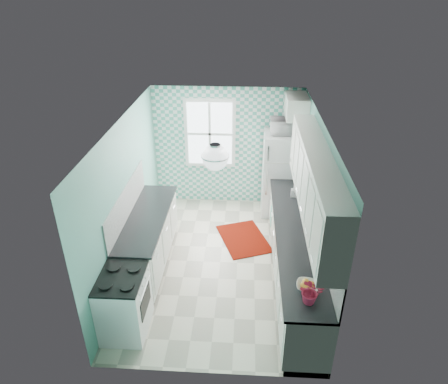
# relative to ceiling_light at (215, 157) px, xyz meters

# --- Properties ---
(floor) EXTENTS (3.00, 4.40, 0.02)m
(floor) POSITION_rel_ceiling_light_xyz_m (0.00, 0.80, -2.33)
(floor) COLOR beige
(floor) RESTS_ON ground
(ceiling) EXTENTS (3.00, 4.40, 0.02)m
(ceiling) POSITION_rel_ceiling_light_xyz_m (0.00, 0.80, 0.19)
(ceiling) COLOR white
(ceiling) RESTS_ON wall_back
(wall_back) EXTENTS (3.00, 0.02, 2.50)m
(wall_back) POSITION_rel_ceiling_light_xyz_m (0.00, 3.01, -1.07)
(wall_back) COLOR #63AD9D
(wall_back) RESTS_ON floor
(wall_front) EXTENTS (3.00, 0.02, 2.50)m
(wall_front) POSITION_rel_ceiling_light_xyz_m (0.00, -1.41, -1.07)
(wall_front) COLOR #63AD9D
(wall_front) RESTS_ON floor
(wall_left) EXTENTS (0.02, 4.40, 2.50)m
(wall_left) POSITION_rel_ceiling_light_xyz_m (-1.51, 0.80, -1.07)
(wall_left) COLOR #63AD9D
(wall_left) RESTS_ON floor
(wall_right) EXTENTS (0.02, 4.40, 2.50)m
(wall_right) POSITION_rel_ceiling_light_xyz_m (1.51, 0.80, -1.07)
(wall_right) COLOR #63AD9D
(wall_right) RESTS_ON floor
(accent_wall) EXTENTS (3.00, 0.01, 2.50)m
(accent_wall) POSITION_rel_ceiling_light_xyz_m (0.00, 2.99, -1.07)
(accent_wall) COLOR teal
(accent_wall) RESTS_ON wall_back
(window) EXTENTS (1.04, 0.05, 1.44)m
(window) POSITION_rel_ceiling_light_xyz_m (-0.35, 2.96, -0.77)
(window) COLOR white
(window) RESTS_ON wall_back
(backsplash_right) EXTENTS (0.02, 3.60, 0.51)m
(backsplash_right) POSITION_rel_ceiling_light_xyz_m (1.49, 0.40, -1.13)
(backsplash_right) COLOR white
(backsplash_right) RESTS_ON wall_right
(backsplash_left) EXTENTS (0.02, 2.15, 0.51)m
(backsplash_left) POSITION_rel_ceiling_light_xyz_m (-1.49, 0.73, -1.13)
(backsplash_left) COLOR white
(backsplash_left) RESTS_ON wall_left
(upper_cabinets_right) EXTENTS (0.33, 3.20, 0.90)m
(upper_cabinets_right) POSITION_rel_ceiling_light_xyz_m (1.33, 0.20, -0.42)
(upper_cabinets_right) COLOR white
(upper_cabinets_right) RESTS_ON wall_right
(upper_cabinet_fridge) EXTENTS (0.40, 0.74, 0.40)m
(upper_cabinet_fridge) POSITION_rel_ceiling_light_xyz_m (1.30, 2.63, -0.07)
(upper_cabinet_fridge) COLOR white
(upper_cabinet_fridge) RESTS_ON wall_right
(ceiling_light) EXTENTS (0.34, 0.34, 0.35)m
(ceiling_light) POSITION_rel_ceiling_light_xyz_m (0.00, 0.00, 0.00)
(ceiling_light) COLOR silver
(ceiling_light) RESTS_ON ceiling
(base_cabinets_right) EXTENTS (0.60, 3.60, 0.90)m
(base_cabinets_right) POSITION_rel_ceiling_light_xyz_m (1.20, 0.40, -1.87)
(base_cabinets_right) COLOR white
(base_cabinets_right) RESTS_ON floor
(countertop_right) EXTENTS (0.63, 3.60, 0.04)m
(countertop_right) POSITION_rel_ceiling_light_xyz_m (1.19, 0.40, -1.40)
(countertop_right) COLOR black
(countertop_right) RESTS_ON base_cabinets_right
(base_cabinets_left) EXTENTS (0.60, 2.15, 0.90)m
(base_cabinets_left) POSITION_rel_ceiling_light_xyz_m (-1.20, 0.73, -1.87)
(base_cabinets_left) COLOR white
(base_cabinets_left) RESTS_ON floor
(countertop_left) EXTENTS (0.63, 2.15, 0.04)m
(countertop_left) POSITION_rel_ceiling_light_xyz_m (-1.19, 0.73, -1.40)
(countertop_left) COLOR black
(countertop_left) RESTS_ON base_cabinets_left
(fridge) EXTENTS (0.75, 0.74, 1.71)m
(fridge) POSITION_rel_ceiling_light_xyz_m (1.11, 2.60, -1.47)
(fridge) COLOR white
(fridge) RESTS_ON floor
(stove) EXTENTS (0.60, 0.74, 0.90)m
(stove) POSITION_rel_ceiling_light_xyz_m (-1.20, -0.74, -1.85)
(stove) COLOR white
(stove) RESTS_ON floor
(sink) EXTENTS (0.48, 0.40, 0.53)m
(sink) POSITION_rel_ceiling_light_xyz_m (1.20, 1.26, -1.39)
(sink) COLOR silver
(sink) RESTS_ON countertop_right
(rug) EXTENTS (1.11, 1.31, 0.02)m
(rug) POSITION_rel_ceiling_light_xyz_m (0.39, 1.51, -2.32)
(rug) COLOR maroon
(rug) RESTS_ON floor
(dish_towel) EXTENTS (0.10, 0.22, 0.35)m
(dish_towel) POSITION_rel_ceiling_light_xyz_m (0.89, 1.59, -1.84)
(dish_towel) COLOR #65B29A
(dish_towel) RESTS_ON base_cabinets_right
(fruit_bowl) EXTENTS (0.32, 0.32, 0.07)m
(fruit_bowl) POSITION_rel_ceiling_light_xyz_m (1.20, -0.84, -1.35)
(fruit_bowl) COLOR white
(fruit_bowl) RESTS_ON countertop_right
(potted_plant) EXTENTS (0.29, 0.26, 0.32)m
(potted_plant) POSITION_rel_ceiling_light_xyz_m (1.20, -1.07, -1.22)
(potted_plant) COLOR #AC0714
(potted_plant) RESTS_ON countertop_right
(soap_bottle) EXTENTS (0.10, 0.10, 0.20)m
(soap_bottle) POSITION_rel_ceiling_light_xyz_m (1.25, 1.53, -1.28)
(soap_bottle) COLOR #8A9DAD
(soap_bottle) RESTS_ON countertop_right
(microwave) EXTENTS (0.53, 0.37, 0.29)m
(microwave) POSITION_rel_ceiling_light_xyz_m (1.11, 2.60, -0.46)
(microwave) COLOR white
(microwave) RESTS_ON fridge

